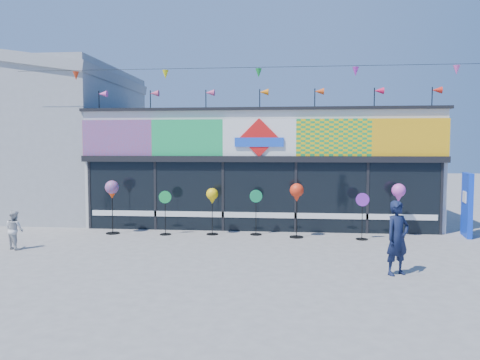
# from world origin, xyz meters

# --- Properties ---
(ground) EXTENTS (80.00, 80.00, 0.00)m
(ground) POSITION_xyz_m (0.00, 0.00, 0.00)
(ground) COLOR slate
(ground) RESTS_ON ground
(kite_shop) EXTENTS (16.00, 5.70, 5.31)m
(kite_shop) POSITION_xyz_m (0.00, 5.94, 2.05)
(kite_shop) COLOR silver
(kite_shop) RESTS_ON ground
(neighbour_building) EXTENTS (8.18, 7.20, 6.87)m
(neighbour_building) POSITION_xyz_m (-10.00, 7.00, 3.20)
(neighbour_building) COLOR #9C9FA1
(neighbour_building) RESTS_ON ground
(blue_sign) EXTENTS (0.30, 1.01, 1.99)m
(blue_sign) POSITION_xyz_m (6.50, 3.16, 1.00)
(blue_sign) COLOR #0D37D0
(blue_sign) RESTS_ON ground
(spinner_0) EXTENTS (0.44, 0.44, 1.72)m
(spinner_0) POSITION_xyz_m (-4.68, 2.54, 1.38)
(spinner_0) COLOR black
(spinner_0) RESTS_ON ground
(spinner_1) EXTENTS (0.39, 0.36, 1.40)m
(spinner_1) POSITION_xyz_m (-2.93, 2.53, 0.74)
(spinner_1) COLOR black
(spinner_1) RESTS_ON ground
(spinner_2) EXTENTS (0.38, 0.38, 1.49)m
(spinner_2) POSITION_xyz_m (-1.45, 2.70, 1.19)
(spinner_2) COLOR black
(spinner_2) RESTS_ON ground
(spinner_3) EXTENTS (0.39, 0.37, 1.44)m
(spinner_3) POSITION_xyz_m (-0.06, 2.80, 0.76)
(spinner_3) COLOR black
(spinner_3) RESTS_ON ground
(spinner_4) EXTENTS (0.43, 0.43, 1.68)m
(spinner_4) POSITION_xyz_m (1.21, 2.48, 1.34)
(spinner_4) COLOR black
(spinner_4) RESTS_ON ground
(spinner_5) EXTENTS (0.40, 0.36, 1.41)m
(spinner_5) POSITION_xyz_m (3.18, 2.34, 0.75)
(spinner_5) COLOR black
(spinner_5) RESTS_ON ground
(spinner_6) EXTENTS (0.42, 0.42, 1.67)m
(spinner_6) POSITION_xyz_m (4.34, 2.84, 1.34)
(spinner_6) COLOR black
(spinner_6) RESTS_ON ground
(adult_man) EXTENTS (0.71, 0.64, 1.63)m
(adult_man) POSITION_xyz_m (3.31, -1.56, 0.81)
(adult_man) COLOR #111936
(adult_man) RESTS_ON ground
(child) EXTENTS (0.60, 0.50, 1.07)m
(child) POSITION_xyz_m (-6.50, 0.06, 0.53)
(child) COLOR silver
(child) RESTS_ON ground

